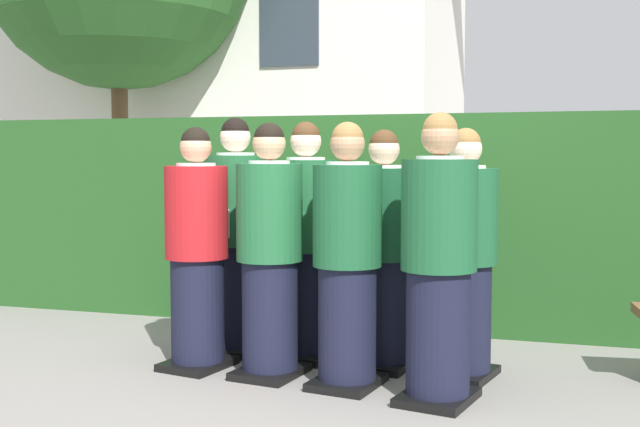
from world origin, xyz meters
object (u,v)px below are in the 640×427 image
object	(u,v)px
student_in_red_blazer	(197,254)
student_front_row_3	(439,265)
student_rear_row_2	(383,255)
student_front_row_2	(347,262)
student_rear_row_1	(306,246)
student_rear_row_0	(236,241)
student_rear_row_3	(464,260)
student_front_row_1	(270,256)

from	to	relation	value
student_in_red_blazer	student_front_row_3	bearing A→B (deg)	-9.07
student_front_row_3	student_rear_row_2	xyz separation A→B (m)	(-0.47, 0.64, -0.04)
student_in_red_blazer	student_front_row_2	bearing A→B (deg)	-6.50
student_rear_row_1	student_rear_row_0	bearing A→B (deg)	175.23
student_rear_row_2	student_rear_row_3	world-z (taller)	student_rear_row_3
student_rear_row_0	student_front_row_2	bearing A→B (deg)	-31.84
student_rear_row_2	student_rear_row_3	size ratio (longest dim) A/B	1.00
student_rear_row_3	student_rear_row_1	bearing A→B (deg)	171.95
student_rear_row_2	student_in_red_blazer	bearing A→B (deg)	-162.38
student_front_row_3	student_rear_row_2	bearing A→B (deg)	126.14
student_in_red_blazer	student_rear_row_3	bearing A→B (deg)	9.81
student_rear_row_0	student_rear_row_2	bearing A→B (deg)	-6.41
student_in_red_blazer	student_front_row_3	distance (m)	1.68
student_in_red_blazer	student_rear_row_2	distance (m)	1.25
student_front_row_1	student_rear_row_2	bearing A→B (deg)	32.67
student_rear_row_2	student_front_row_3	bearing A→B (deg)	-53.86
student_front_row_2	student_rear_row_3	distance (m)	0.78
student_in_red_blazer	student_front_row_2	distance (m)	1.08
student_front_row_1	student_rear_row_2	world-z (taller)	student_front_row_1
student_front_row_1	student_front_row_3	xyz separation A→B (m)	(1.12, -0.22, 0.02)
student_front_row_1	student_rear_row_2	xyz separation A→B (m)	(0.65, 0.42, -0.02)
student_rear_row_3	student_rear_row_0	bearing A→B (deg)	173.03
student_in_red_blazer	student_rear_row_2	xyz separation A→B (m)	(1.19, 0.38, -0.01)
student_in_red_blazer	student_front_row_2	world-z (taller)	student_front_row_2
student_rear_row_0	student_rear_row_1	xyz separation A→B (m)	(0.55, -0.05, -0.02)
student_front_row_1	student_rear_row_3	xyz separation A→B (m)	(1.20, 0.34, -0.02)
student_rear_row_0	student_rear_row_3	distance (m)	1.68
student_front_row_3	student_rear_row_3	size ratio (longest dim) A/B	1.04
student_rear_row_1	student_front_row_3	bearing A→B (deg)	-34.73
student_rear_row_0	student_rear_row_2	world-z (taller)	student_rear_row_0
student_front_row_1	student_front_row_3	bearing A→B (deg)	-11.25
student_rear_row_0	student_rear_row_1	size ratio (longest dim) A/B	1.02
student_in_red_blazer	student_front_row_1	bearing A→B (deg)	-4.44
student_front_row_3	student_rear_row_1	xyz separation A→B (m)	(-1.04, 0.72, -0.00)
student_in_red_blazer	student_rear_row_0	size ratio (longest dim) A/B	0.95
student_in_red_blazer	student_rear_row_1	size ratio (longest dim) A/B	0.97
student_front_row_2	student_rear_row_3	xyz separation A→B (m)	(0.66, 0.42, -0.01)
student_rear_row_1	student_front_row_1	bearing A→B (deg)	-99.14
student_rear_row_0	student_rear_row_1	world-z (taller)	student_rear_row_0
student_front_row_2	student_rear_row_0	distance (m)	1.19
student_rear_row_1	student_rear_row_3	bearing A→B (deg)	-8.05
student_front_row_2	student_rear_row_1	size ratio (longest dim) A/B	0.98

